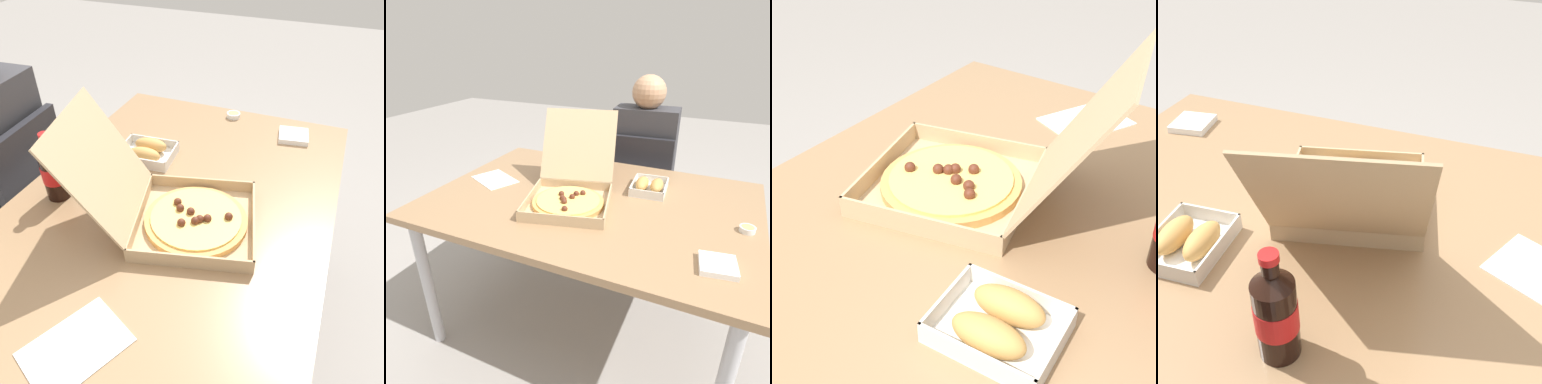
{
  "view_description": "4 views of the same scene",
  "coord_description": "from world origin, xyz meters",
  "views": [
    {
      "loc": [
        -0.82,
        -0.39,
        1.47
      ],
      "look_at": [
        0.02,
        -0.06,
        0.76
      ],
      "focal_mm": 35.98,
      "sensor_mm": 36.0,
      "label": 1
    },
    {
      "loc": [
        0.49,
        -1.22,
        1.36
      ],
      "look_at": [
        -0.02,
        -0.09,
        0.77
      ],
      "focal_mm": 31.79,
      "sensor_mm": 36.0,
      "label": 2
    },
    {
      "loc": [
        0.67,
        0.45,
        1.34
      ],
      "look_at": [
        -0.05,
        -0.06,
        0.72
      ],
      "focal_mm": 49.09,
      "sensor_mm": 36.0,
      "label": 3
    },
    {
      "loc": [
        -0.39,
        0.79,
        1.42
      ],
      "look_at": [
        -0.05,
        -0.09,
        0.74
      ],
      "focal_mm": 45.88,
      "sensor_mm": 36.0,
      "label": 4
    }
  ],
  "objects": [
    {
      "name": "dining_table",
      "position": [
        0.0,
        0.0,
        0.64
      ],
      "size": [
        1.37,
        0.95,
        0.71
      ],
      "color": "#997551",
      "rests_on": "ground_plane"
    },
    {
      "name": "bread_side_box",
      "position": [
        0.21,
        0.18,
        0.73
      ],
      "size": [
        0.16,
        0.2,
        0.06
      ],
      "color": "white",
      "rests_on": "dining_table"
    },
    {
      "name": "pizza_box_open",
      "position": [
        -0.07,
        -0.06,
        0.75
      ],
      "size": [
        0.45,
        0.57,
        0.33
      ],
      "color": "tan",
      "rests_on": "dining_table"
    },
    {
      "name": "paper_menu",
      "position": [
        -0.51,
        -0.0,
        0.71
      ],
      "size": [
        0.25,
        0.23,
        0.0
      ],
      "primitive_type": "cube",
      "rotation": [
        0.0,
        0.0,
        -0.45
      ],
      "color": "white",
      "rests_on": "dining_table"
    }
  ]
}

